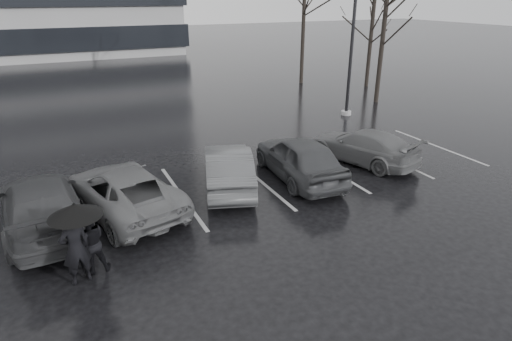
{
  "coord_description": "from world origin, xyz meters",
  "views": [
    {
      "loc": [
        -5.38,
        -9.7,
        6.02
      ],
      "look_at": [
        -0.27,
        1.0,
        1.1
      ],
      "focal_mm": 30.0,
      "sensor_mm": 36.0,
      "label": 1
    }
  ],
  "objects": [
    {
      "name": "tree_ne",
      "position": [
        14.5,
        14.0,
        3.5
      ],
      "size": [
        0.26,
        0.26,
        7.0
      ],
      "primitive_type": "cylinder",
      "color": "black",
      "rests_on": "ground"
    },
    {
      "name": "pedestrian_left",
      "position": [
        -5.51,
        -0.82,
        0.87
      ],
      "size": [
        0.72,
        0.56,
        1.75
      ],
      "primitive_type": "imported",
      "rotation": [
        0.0,
        0.0,
        3.39
      ],
      "color": "black",
      "rests_on": "ground"
    },
    {
      "name": "tree_north",
      "position": [
        11.0,
        17.0,
        4.25
      ],
      "size": [
        0.26,
        0.26,
        8.5
      ],
      "primitive_type": "cylinder",
      "color": "black",
      "rests_on": "ground"
    },
    {
      "name": "lamp_post",
      "position": [
        8.6,
        8.36,
        4.37
      ],
      "size": [
        0.52,
        0.52,
        9.54
      ],
      "rotation": [
        0.0,
        0.0,
        0.25
      ],
      "color": "#9A9A9D",
      "rests_on": "ground"
    },
    {
      "name": "car_east",
      "position": [
        4.98,
        2.46,
        0.63
      ],
      "size": [
        2.95,
        4.68,
        1.26
      ],
      "primitive_type": "imported",
      "rotation": [
        0.0,
        0.0,
        3.44
      ],
      "color": "#454547",
      "rests_on": "ground"
    },
    {
      "name": "car_west_c",
      "position": [
        -6.18,
        2.19,
        0.72
      ],
      "size": [
        2.39,
        5.08,
        1.43
      ],
      "primitive_type": "imported",
      "rotation": [
        0.0,
        0.0,
        3.22
      ],
      "color": "black",
      "rests_on": "ground"
    },
    {
      "name": "car_west_b",
      "position": [
        -3.98,
        2.26,
        0.67
      ],
      "size": [
        3.28,
        5.21,
        1.34
      ],
      "primitive_type": "imported",
      "rotation": [
        0.0,
        0.0,
        3.37
      ],
      "color": "#454547",
      "rests_on": "ground"
    },
    {
      "name": "car_main",
      "position": [
        1.94,
        2.14,
        0.77
      ],
      "size": [
        2.13,
        4.61,
        1.53
      ],
      "primitive_type": "imported",
      "rotation": [
        0.0,
        0.0,
        3.07
      ],
      "color": "black",
      "rests_on": "ground"
    },
    {
      "name": "umbrella",
      "position": [
        -5.39,
        -0.77,
        1.76
      ],
      "size": [
        1.14,
        1.14,
        1.93
      ],
      "color": "black",
      "rests_on": "ground"
    },
    {
      "name": "ground",
      "position": [
        0.0,
        0.0,
        0.0
      ],
      "size": [
        160.0,
        160.0,
        0.0
      ],
      "primitive_type": "plane",
      "color": "black",
      "rests_on": "ground"
    },
    {
      "name": "stall_stripes",
      "position": [
        -0.8,
        2.5,
        0.0
      ],
      "size": [
        19.72,
        5.0,
        0.0
      ],
      "color": "#9E9EA1",
      "rests_on": "ground"
    },
    {
      "name": "pedestrian_right",
      "position": [
        -5.2,
        -0.52,
        0.77
      ],
      "size": [
        0.79,
        0.64,
        1.54
      ],
      "primitive_type": "imported",
      "rotation": [
        0.0,
        0.0,
        3.22
      ],
      "color": "black",
      "rests_on": "ground"
    },
    {
      "name": "car_west_a",
      "position": [
        -0.56,
        2.52,
        0.7
      ],
      "size": [
        2.73,
        4.48,
        1.39
      ],
      "primitive_type": "imported",
      "rotation": [
        0.0,
        0.0,
        2.82
      ],
      "color": "#2C2D2F",
      "rests_on": "ground"
    },
    {
      "name": "tree_east",
      "position": [
        12.0,
        10.0,
        4.0
      ],
      "size": [
        0.26,
        0.26,
        8.0
      ],
      "primitive_type": "cylinder",
      "color": "black",
      "rests_on": "ground"
    }
  ]
}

